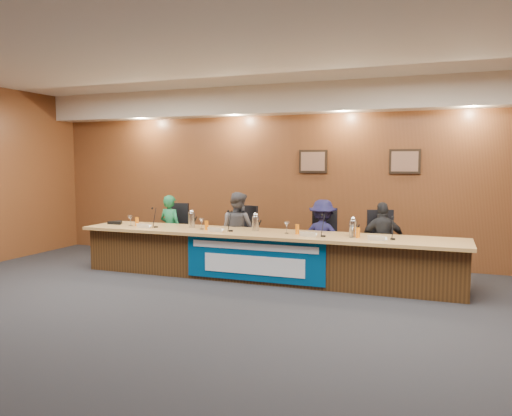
# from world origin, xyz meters

# --- Properties ---
(floor) EXTENTS (10.00, 10.00, 0.00)m
(floor) POSITION_xyz_m (0.00, 0.00, 0.00)
(floor) COLOR black
(floor) RESTS_ON ground
(ceiling) EXTENTS (10.00, 8.00, 0.04)m
(ceiling) POSITION_xyz_m (0.00, 0.00, 3.20)
(ceiling) COLOR silver
(ceiling) RESTS_ON wall_back
(wall_back) EXTENTS (10.00, 0.04, 3.20)m
(wall_back) POSITION_xyz_m (0.00, 4.00, 1.60)
(wall_back) COLOR brown
(wall_back) RESTS_ON floor
(soffit) EXTENTS (10.00, 0.50, 0.50)m
(soffit) POSITION_xyz_m (0.00, 3.75, 2.95)
(soffit) COLOR beige
(soffit) RESTS_ON wall_back
(dais_body) EXTENTS (6.00, 0.80, 0.70)m
(dais_body) POSITION_xyz_m (0.00, 2.40, 0.35)
(dais_body) COLOR #3F2611
(dais_body) RESTS_ON floor
(dais_top) EXTENTS (6.10, 0.95, 0.05)m
(dais_top) POSITION_xyz_m (0.00, 2.35, 0.72)
(dais_top) COLOR #B5854A
(dais_top) RESTS_ON dais_body
(banner) EXTENTS (2.20, 0.02, 0.65)m
(banner) POSITION_xyz_m (0.00, 1.99, 0.38)
(banner) COLOR navy
(banner) RESTS_ON dais_body
(banner_text_upper) EXTENTS (2.00, 0.01, 0.10)m
(banner_text_upper) POSITION_xyz_m (0.00, 1.97, 0.58)
(banner_text_upper) COLOR silver
(banner_text_upper) RESTS_ON banner
(banner_text_lower) EXTENTS (1.60, 0.01, 0.28)m
(banner_text_lower) POSITION_xyz_m (0.00, 1.97, 0.30)
(banner_text_lower) COLOR silver
(banner_text_lower) RESTS_ON banner
(wall_photo_left) EXTENTS (0.52, 0.04, 0.42)m
(wall_photo_left) POSITION_xyz_m (0.40, 3.97, 1.85)
(wall_photo_left) COLOR black
(wall_photo_left) RESTS_ON wall_back
(wall_photo_right) EXTENTS (0.52, 0.04, 0.42)m
(wall_photo_right) POSITION_xyz_m (2.00, 3.97, 1.85)
(wall_photo_right) COLOR black
(wall_photo_right) RESTS_ON wall_back
(panelist_a) EXTENTS (0.50, 0.38, 1.24)m
(panelist_a) POSITION_xyz_m (-1.99, 2.97, 0.62)
(panelist_a) COLOR #166136
(panelist_a) RESTS_ON floor
(panelist_b) EXTENTS (0.77, 0.68, 1.33)m
(panelist_b) POSITION_xyz_m (-0.67, 2.97, 0.66)
(panelist_b) COLOR #47464C
(panelist_b) RESTS_ON floor
(panelist_c) EXTENTS (0.82, 0.49, 1.24)m
(panelist_c) POSITION_xyz_m (0.82, 2.97, 0.62)
(panelist_c) COLOR #121135
(panelist_c) RESTS_ON floor
(panelist_d) EXTENTS (0.77, 0.48, 1.22)m
(panelist_d) POSITION_xyz_m (1.77, 2.97, 0.61)
(panelist_d) COLOR black
(panelist_d) RESTS_ON floor
(office_chair_a) EXTENTS (0.52, 0.52, 0.08)m
(office_chair_a) POSITION_xyz_m (-1.99, 3.07, 0.48)
(office_chair_a) COLOR black
(office_chair_a) RESTS_ON floor
(office_chair_b) EXTENTS (0.58, 0.58, 0.08)m
(office_chair_b) POSITION_xyz_m (-0.67, 3.07, 0.48)
(office_chair_b) COLOR black
(office_chair_b) RESTS_ON floor
(office_chair_c) EXTENTS (0.56, 0.56, 0.08)m
(office_chair_c) POSITION_xyz_m (0.82, 3.07, 0.48)
(office_chair_c) COLOR black
(office_chair_c) RESTS_ON floor
(office_chair_d) EXTENTS (0.62, 0.62, 0.08)m
(office_chair_d) POSITION_xyz_m (1.77, 3.07, 0.48)
(office_chair_d) COLOR black
(office_chair_d) RESTS_ON floor
(nameplate_a) EXTENTS (0.24, 0.08, 0.10)m
(nameplate_a) POSITION_xyz_m (-2.01, 2.10, 0.80)
(nameplate_a) COLOR white
(nameplate_a) RESTS_ON dais_top
(microphone_a) EXTENTS (0.07, 0.07, 0.02)m
(microphone_a) POSITION_xyz_m (-1.85, 2.25, 0.76)
(microphone_a) COLOR black
(microphone_a) RESTS_ON dais_top
(juice_glass_a) EXTENTS (0.06, 0.06, 0.15)m
(juice_glass_a) POSITION_xyz_m (-2.25, 2.30, 0.82)
(juice_glass_a) COLOR orange
(juice_glass_a) RESTS_ON dais_top
(water_glass_a) EXTENTS (0.08, 0.08, 0.18)m
(water_glass_a) POSITION_xyz_m (-2.36, 2.26, 0.84)
(water_glass_a) COLOR silver
(water_glass_a) RESTS_ON dais_top
(nameplate_b) EXTENTS (0.24, 0.08, 0.10)m
(nameplate_b) POSITION_xyz_m (-0.69, 2.09, 0.80)
(nameplate_b) COLOR white
(nameplate_b) RESTS_ON dais_top
(microphone_b) EXTENTS (0.07, 0.07, 0.02)m
(microphone_b) POSITION_xyz_m (-0.49, 2.25, 0.76)
(microphone_b) COLOR black
(microphone_b) RESTS_ON dais_top
(juice_glass_b) EXTENTS (0.06, 0.06, 0.15)m
(juice_glass_b) POSITION_xyz_m (-0.92, 2.27, 0.82)
(juice_glass_b) COLOR orange
(juice_glass_b) RESTS_ON dais_top
(water_glass_b) EXTENTS (0.08, 0.08, 0.18)m
(water_glass_b) POSITION_xyz_m (-1.03, 2.31, 0.84)
(water_glass_b) COLOR silver
(water_glass_b) RESTS_ON dais_top
(nameplate_c) EXTENTS (0.24, 0.08, 0.10)m
(nameplate_c) POSITION_xyz_m (0.80, 2.13, 0.80)
(nameplate_c) COLOR white
(nameplate_c) RESTS_ON dais_top
(microphone_c) EXTENTS (0.07, 0.07, 0.02)m
(microphone_c) POSITION_xyz_m (1.01, 2.22, 0.76)
(microphone_c) COLOR black
(microphone_c) RESTS_ON dais_top
(juice_glass_c) EXTENTS (0.06, 0.06, 0.15)m
(juice_glass_c) POSITION_xyz_m (0.58, 2.33, 0.82)
(juice_glass_c) COLOR orange
(juice_glass_c) RESTS_ON dais_top
(water_glass_c) EXTENTS (0.08, 0.08, 0.18)m
(water_glass_c) POSITION_xyz_m (0.41, 2.33, 0.84)
(water_glass_c) COLOR silver
(water_glass_c) RESTS_ON dais_top
(nameplate_d) EXTENTS (0.24, 0.08, 0.10)m
(nameplate_d) POSITION_xyz_m (1.78, 2.11, 0.80)
(nameplate_d) COLOR white
(nameplate_d) RESTS_ON dais_top
(microphone_d) EXTENTS (0.07, 0.07, 0.02)m
(microphone_d) POSITION_xyz_m (1.99, 2.29, 0.76)
(microphone_d) COLOR black
(microphone_d) RESTS_ON dais_top
(juice_glass_d) EXTENTS (0.06, 0.06, 0.15)m
(juice_glass_d) POSITION_xyz_m (1.50, 2.29, 0.82)
(juice_glass_d) COLOR orange
(juice_glass_d) RESTS_ON dais_top
(water_glass_d) EXTENTS (0.08, 0.08, 0.18)m
(water_glass_d) POSITION_xyz_m (1.41, 2.29, 0.84)
(water_glass_d) COLOR silver
(water_glass_d) RESTS_ON dais_top
(carafe_left) EXTENTS (0.11, 0.11, 0.24)m
(carafe_left) POSITION_xyz_m (-1.28, 2.46, 0.87)
(carafe_left) COLOR silver
(carafe_left) RESTS_ON dais_top
(carafe_mid) EXTENTS (0.12, 0.12, 0.23)m
(carafe_mid) POSITION_xyz_m (-0.14, 2.46, 0.86)
(carafe_mid) COLOR silver
(carafe_mid) RESTS_ON dais_top
(carafe_right) EXTENTS (0.12, 0.12, 0.24)m
(carafe_right) POSITION_xyz_m (1.41, 2.38, 0.87)
(carafe_right) COLOR silver
(carafe_right) RESTS_ON dais_top
(speakerphone) EXTENTS (0.32, 0.32, 0.05)m
(speakerphone) POSITION_xyz_m (-2.75, 2.40, 0.78)
(speakerphone) COLOR black
(speakerphone) RESTS_ON dais_top
(paper_stack) EXTENTS (0.26, 0.33, 0.01)m
(paper_stack) POSITION_xyz_m (1.79, 2.34, 0.75)
(paper_stack) COLOR white
(paper_stack) RESTS_ON dais_top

